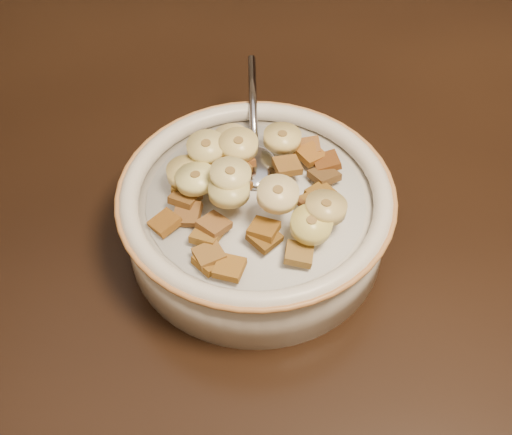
# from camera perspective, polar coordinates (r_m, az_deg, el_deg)

# --- Properties ---
(table) EXTENTS (1.41, 0.91, 0.04)m
(table) POSITION_cam_1_polar(r_m,az_deg,el_deg) (0.66, 10.15, 0.81)
(table) COLOR black
(table) RESTS_ON floor
(cereal_bowl) EXTENTS (0.21, 0.21, 0.05)m
(cereal_bowl) POSITION_cam_1_polar(r_m,az_deg,el_deg) (0.58, 0.00, -0.32)
(cereal_bowl) COLOR silver
(cereal_bowl) RESTS_ON table
(milk) EXTENTS (0.17, 0.17, 0.00)m
(milk) POSITION_cam_1_polar(r_m,az_deg,el_deg) (0.56, 0.00, 1.34)
(milk) COLOR silver
(milk) RESTS_ON cereal_bowl
(spoon) EXTENTS (0.04, 0.05, 0.01)m
(spoon) POSITION_cam_1_polar(r_m,az_deg,el_deg) (0.58, -0.09, 4.09)
(spoon) COLOR #9093A3
(spoon) RESTS_ON cereal_bowl
(cereal_square_0) EXTENTS (0.03, 0.03, 0.01)m
(cereal_square_0) POSITION_cam_1_polar(r_m,az_deg,el_deg) (0.58, -4.02, 4.48)
(cereal_square_0) COLOR brown
(cereal_square_0) RESTS_ON milk
(cereal_square_1) EXTENTS (0.03, 0.03, 0.01)m
(cereal_square_1) POSITION_cam_1_polar(r_m,az_deg,el_deg) (0.58, 4.38, 5.06)
(cereal_square_1) COLOR brown
(cereal_square_1) RESTS_ON milk
(cereal_square_2) EXTENTS (0.03, 0.03, 0.01)m
(cereal_square_2) POSITION_cam_1_polar(r_m,az_deg,el_deg) (0.58, 5.66, 4.43)
(cereal_square_2) COLOR brown
(cereal_square_2) RESTS_ON milk
(cereal_square_3) EXTENTS (0.03, 0.03, 0.01)m
(cereal_square_3) POSITION_cam_1_polar(r_m,az_deg,el_deg) (0.57, 2.52, 4.15)
(cereal_square_3) COLOR brown
(cereal_square_3) RESTS_ON milk
(cereal_square_4) EXTENTS (0.02, 0.03, 0.01)m
(cereal_square_4) POSITION_cam_1_polar(r_m,az_deg,el_deg) (0.52, 0.63, -0.93)
(cereal_square_4) COLOR #9C5F1B
(cereal_square_4) RESTS_ON milk
(cereal_square_5) EXTENTS (0.02, 0.02, 0.01)m
(cereal_square_5) POSITION_cam_1_polar(r_m,az_deg,el_deg) (0.54, -5.51, 0.28)
(cereal_square_5) COLOR brown
(cereal_square_5) RESTS_ON milk
(cereal_square_6) EXTENTS (0.03, 0.03, 0.01)m
(cereal_square_6) POSITION_cam_1_polar(r_m,az_deg,el_deg) (0.53, -3.39, -0.58)
(cereal_square_6) COLOR #99632F
(cereal_square_6) RESTS_ON milk
(cereal_square_7) EXTENTS (0.02, 0.02, 0.01)m
(cereal_square_7) POSITION_cam_1_polar(r_m,az_deg,el_deg) (0.59, 4.19, 5.62)
(cereal_square_7) COLOR #925E2E
(cereal_square_7) RESTS_ON milk
(cereal_square_8) EXTENTS (0.03, 0.03, 0.01)m
(cereal_square_8) POSITION_cam_1_polar(r_m,az_deg,el_deg) (0.52, 0.69, -1.62)
(cereal_square_8) COLOR brown
(cereal_square_8) RESTS_ON milk
(cereal_square_9) EXTENTS (0.03, 0.03, 0.01)m
(cereal_square_9) POSITION_cam_1_polar(r_m,az_deg,el_deg) (0.54, -1.69, 2.40)
(cereal_square_9) COLOR brown
(cereal_square_9) RESTS_ON milk
(cereal_square_10) EXTENTS (0.03, 0.03, 0.01)m
(cereal_square_10) POSITION_cam_1_polar(r_m,az_deg,el_deg) (0.59, -3.72, 5.07)
(cereal_square_10) COLOR brown
(cereal_square_10) RESTS_ON milk
(cereal_square_11) EXTENTS (0.03, 0.03, 0.01)m
(cereal_square_11) POSITION_cam_1_polar(r_m,az_deg,el_deg) (0.54, 4.72, 1.19)
(cereal_square_11) COLOR brown
(cereal_square_11) RESTS_ON milk
(cereal_square_12) EXTENTS (0.03, 0.03, 0.01)m
(cereal_square_12) POSITION_cam_1_polar(r_m,az_deg,el_deg) (0.54, -7.30, -0.42)
(cereal_square_12) COLOR #9D5D22
(cereal_square_12) RESTS_ON milk
(cereal_square_13) EXTENTS (0.02, 0.02, 0.01)m
(cereal_square_13) POSITION_cam_1_polar(r_m,az_deg,el_deg) (0.56, -5.76, 2.71)
(cereal_square_13) COLOR brown
(cereal_square_13) RESTS_ON milk
(cereal_square_14) EXTENTS (0.03, 0.03, 0.01)m
(cereal_square_14) POSITION_cam_1_polar(r_m,az_deg,el_deg) (0.57, 5.48, 3.38)
(cereal_square_14) COLOR brown
(cereal_square_14) RESTS_ON milk
(cereal_square_15) EXTENTS (0.03, 0.03, 0.01)m
(cereal_square_15) POSITION_cam_1_polar(r_m,az_deg,el_deg) (0.60, -3.88, 5.77)
(cereal_square_15) COLOR olive
(cereal_square_15) RESTS_ON milk
(cereal_square_16) EXTENTS (0.03, 0.03, 0.01)m
(cereal_square_16) POSITION_cam_1_polar(r_m,az_deg,el_deg) (0.55, 5.28, 1.83)
(cereal_square_16) COLOR brown
(cereal_square_16) RESTS_ON milk
(cereal_square_17) EXTENTS (0.02, 0.03, 0.01)m
(cereal_square_17) POSITION_cam_1_polar(r_m,az_deg,el_deg) (0.53, -3.98, -1.42)
(cereal_square_17) COLOR olive
(cereal_square_17) RESTS_ON milk
(cereal_square_18) EXTENTS (0.02, 0.02, 0.01)m
(cereal_square_18) POSITION_cam_1_polar(r_m,az_deg,el_deg) (0.56, -2.85, 3.37)
(cereal_square_18) COLOR brown
(cereal_square_18) RESTS_ON milk
(cereal_square_19) EXTENTS (0.03, 0.03, 0.01)m
(cereal_square_19) POSITION_cam_1_polar(r_m,az_deg,el_deg) (0.52, -3.68, -3.56)
(cereal_square_19) COLOR #98681F
(cereal_square_19) RESTS_ON milk
(cereal_square_20) EXTENTS (0.02, 0.02, 0.01)m
(cereal_square_20) POSITION_cam_1_polar(r_m,az_deg,el_deg) (0.58, -2.71, 5.08)
(cereal_square_20) COLOR #99632C
(cereal_square_20) RESTS_ON milk
(cereal_square_21) EXTENTS (0.03, 0.03, 0.01)m
(cereal_square_21) POSITION_cam_1_polar(r_m,az_deg,el_deg) (0.54, 4.76, 1.14)
(cereal_square_21) COLOR brown
(cereal_square_21) RESTS_ON milk
(cereal_square_22) EXTENTS (0.02, 0.02, 0.01)m
(cereal_square_22) POSITION_cam_1_polar(r_m,az_deg,el_deg) (0.52, 3.46, -2.93)
(cereal_square_22) COLOR brown
(cereal_square_22) RESTS_ON milk
(cereal_square_23) EXTENTS (0.03, 0.03, 0.01)m
(cereal_square_23) POSITION_cam_1_polar(r_m,az_deg,el_deg) (0.57, -1.30, 4.62)
(cereal_square_23) COLOR brown
(cereal_square_23) RESTS_ON milk
(cereal_square_24) EXTENTS (0.02, 0.02, 0.01)m
(cereal_square_24) POSITION_cam_1_polar(r_m,az_deg,el_deg) (0.51, -2.14, -4.03)
(cereal_square_24) COLOR brown
(cereal_square_24) RESTS_ON milk
(cereal_square_25) EXTENTS (0.03, 0.03, 0.01)m
(cereal_square_25) POSITION_cam_1_polar(r_m,az_deg,el_deg) (0.56, -1.69, 4.14)
(cereal_square_25) COLOR #955B1F
(cereal_square_25) RESTS_ON milk
(cereal_square_26) EXTENTS (0.03, 0.03, 0.01)m
(cereal_square_26) POSITION_cam_1_polar(r_m,az_deg,el_deg) (0.55, -5.67, 1.59)
(cereal_square_26) COLOR brown
(cereal_square_26) RESTS_ON milk
(cereal_square_27) EXTENTS (0.03, 0.03, 0.01)m
(cereal_square_27) POSITION_cam_1_polar(r_m,az_deg,el_deg) (0.60, -4.17, 5.89)
(cereal_square_27) COLOR brown
(cereal_square_27) RESTS_ON milk
(cereal_square_28) EXTENTS (0.03, 0.03, 0.01)m
(cereal_square_28) POSITION_cam_1_polar(r_m,az_deg,el_deg) (0.52, -3.77, -2.99)
(cereal_square_28) COLOR brown
(cereal_square_28) RESTS_ON milk
(banana_slice_0) EXTENTS (0.04, 0.04, 0.01)m
(banana_slice_0) POSITION_cam_1_polar(r_m,az_deg,el_deg) (0.53, -2.17, 2.16)
(banana_slice_0) COLOR #D5CB77
(banana_slice_0) RESTS_ON milk
(banana_slice_1) EXTENTS (0.03, 0.03, 0.02)m
(banana_slice_1) POSITION_cam_1_polar(r_m,az_deg,el_deg) (0.57, -2.05, 6.09)
(banana_slice_1) COLOR #EFCC86
(banana_slice_1) RESTS_ON milk
(banana_slice_2) EXTENTS (0.04, 0.04, 0.01)m
(banana_slice_2) POSITION_cam_1_polar(r_m,az_deg,el_deg) (0.53, 5.62, 0.81)
(banana_slice_2) COLOR tan
(banana_slice_2) RESTS_ON milk
(banana_slice_3) EXTENTS (0.04, 0.04, 0.01)m
(banana_slice_3) POSITION_cam_1_polar(r_m,az_deg,el_deg) (0.58, 2.11, 6.38)
(banana_slice_3) COLOR #F9E279
(banana_slice_3) RESTS_ON milk
(banana_slice_4) EXTENTS (0.04, 0.04, 0.01)m
(banana_slice_4) POSITION_cam_1_polar(r_m,az_deg,el_deg) (0.53, -2.07, 3.41)
(banana_slice_4) COLOR beige
(banana_slice_4) RESTS_ON milk
(banana_slice_5) EXTENTS (0.04, 0.04, 0.01)m
(banana_slice_5) POSITION_cam_1_polar(r_m,az_deg,el_deg) (0.52, 1.76, 1.89)
(banana_slice_5) COLOR #FFDE9C
(banana_slice_5) RESTS_ON milk
(banana_slice_6) EXTENTS (0.04, 0.04, 0.01)m
(banana_slice_6) POSITION_cam_1_polar(r_m,az_deg,el_deg) (0.56, -5.59, 3.63)
(banana_slice_6) COLOR #E6D477
(banana_slice_6) RESTS_ON milk
(banana_slice_7) EXTENTS (0.04, 0.04, 0.01)m
(banana_slice_7) POSITION_cam_1_polar(r_m,az_deg,el_deg) (0.56, -1.40, 5.84)
(banana_slice_7) COLOR #F2DD87
(banana_slice_7) RESTS_ON milk
(banana_slice_8) EXTENTS (0.04, 0.04, 0.01)m
(banana_slice_8) POSITION_cam_1_polar(r_m,az_deg,el_deg) (0.57, -4.00, 5.61)
(banana_slice_8) COLOR #FFEF97
(banana_slice_8) RESTS_ON milk
(banana_slice_9) EXTENTS (0.04, 0.04, 0.01)m
(banana_slice_9) POSITION_cam_1_polar(r_m,az_deg,el_deg) (0.55, -4.84, 3.10)
(banana_slice_9) COLOR #FEF293
(banana_slice_9) RESTS_ON milk
(banana_slice_10) EXTENTS (0.04, 0.04, 0.01)m
(banana_slice_10) POSITION_cam_1_polar(r_m,az_deg,el_deg) (0.52, 4.44, -0.55)
(banana_slice_10) COLOR #D8CC68
(banana_slice_10) RESTS_ON milk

